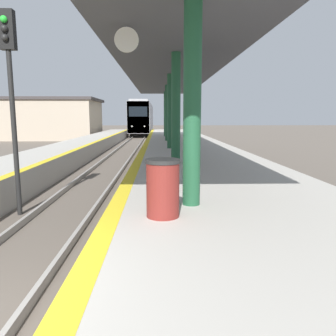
# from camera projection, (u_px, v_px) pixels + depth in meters

# --- Properties ---
(platform_right) EXTENTS (4.92, 80.00, 0.91)m
(platform_right) POSITION_uv_depth(u_px,v_px,m) (317.00, 322.00, 3.23)
(platform_right) COLOR #B2ADA3
(platform_right) RESTS_ON ground
(train) EXTENTS (2.66, 23.12, 4.60)m
(train) POSITION_uv_depth(u_px,v_px,m) (143.00, 118.00, 49.50)
(train) COLOR black
(train) RESTS_ON ground
(signal_near) EXTENTS (0.36, 0.31, 4.92)m
(signal_near) POSITION_uv_depth(u_px,v_px,m) (10.00, 76.00, 7.80)
(signal_near) COLOR black
(signal_near) RESTS_ON ground
(station_canopy) EXTENTS (4.35, 27.09, 3.85)m
(station_canopy) POSITION_uv_depth(u_px,v_px,m) (170.00, 75.00, 16.03)
(station_canopy) COLOR #1E5133
(station_canopy) RESTS_ON platform_right
(trash_bin) EXTENTS (0.54, 0.54, 0.91)m
(trash_bin) POSITION_uv_depth(u_px,v_px,m) (163.00, 188.00, 5.09)
(trash_bin) COLOR maroon
(trash_bin) RESTS_ON platform_right
(station_building) EXTENTS (12.84, 8.06, 4.55)m
(station_building) POSITION_uv_depth(u_px,v_px,m) (42.00, 119.00, 37.18)
(station_building) COLOR tan
(station_building) RESTS_ON ground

